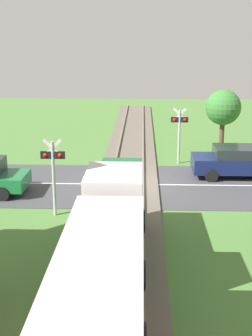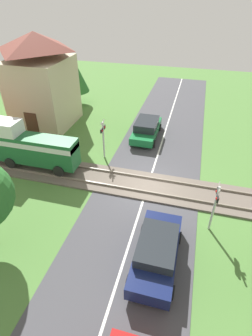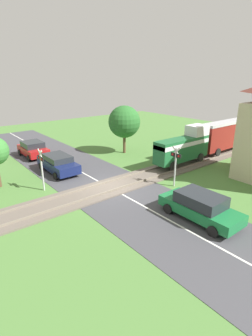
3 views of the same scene
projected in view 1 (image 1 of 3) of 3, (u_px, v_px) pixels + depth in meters
ground_plane at (127, 185)px, 21.28m from camera, size 60.00×60.00×0.00m
road_surface at (127, 184)px, 21.28m from camera, size 48.00×6.40×0.02m
track_bed at (127, 183)px, 21.27m from camera, size 2.80×48.00×0.24m
train at (108, 272)px, 9.60m from camera, size 1.58×13.32×3.18m
car_near_crossing at (240, 161)px, 22.27m from camera, size 4.52×2.00×1.48m
crossing_signal_west_approach at (179, 128)px, 24.34m from camera, size 0.90×0.18×2.97m
crossing_signal_east_approach at (53, 166)px, 17.18m from camera, size 0.90×0.18×2.97m
tree_beyond_track at (223, 108)px, 26.22m from camera, size 1.99×1.99×3.66m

